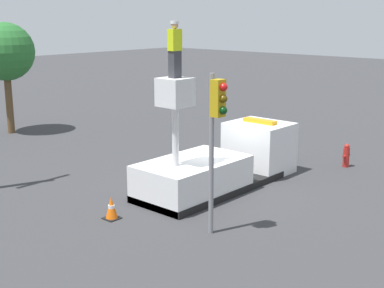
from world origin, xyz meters
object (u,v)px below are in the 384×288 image
object	(u,v)px
traffic_light_pole	(216,123)
fire_hydrant	(346,156)
bucket_truck	(221,164)
traffic_cone_rear	(111,208)
worker	(175,49)
tree_left_bg	(5,52)

from	to	relation	value
traffic_light_pole	fire_hydrant	bearing A→B (deg)	2.55
bucket_truck	fire_hydrant	bearing A→B (deg)	-23.05
bucket_truck	traffic_cone_rear	distance (m)	4.80
worker	fire_hydrant	distance (m)	9.21
traffic_light_pole	bucket_truck	bearing A→B (deg)	36.57
bucket_truck	worker	size ratio (longest dim) A/B	3.94
traffic_cone_rear	worker	bearing A→B (deg)	-10.47
bucket_truck	worker	xyz separation A→B (m)	(-2.38, 0.00, 4.20)
bucket_truck	traffic_light_pole	bearing A→B (deg)	-143.43
fire_hydrant	worker	bearing A→B (deg)	163.62
worker	tree_left_bg	distance (m)	13.97
traffic_cone_rear	tree_left_bg	distance (m)	14.57
bucket_truck	worker	distance (m)	4.83
fire_hydrant	traffic_cone_rear	distance (m)	10.43
worker	fire_hydrant	bearing A→B (deg)	-16.38
fire_hydrant	tree_left_bg	bearing A→B (deg)	109.60
tree_left_bg	traffic_cone_rear	bearing A→B (deg)	-108.06
worker	traffic_light_pole	distance (m)	3.41
bucket_truck	fire_hydrant	distance (m)	5.78
bucket_truck	traffic_cone_rear	xyz separation A→B (m)	(-4.76, 0.44, -0.46)
tree_left_bg	bucket_truck	bearing A→B (deg)	-88.32
bucket_truck	fire_hydrant	world-z (taller)	bucket_truck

